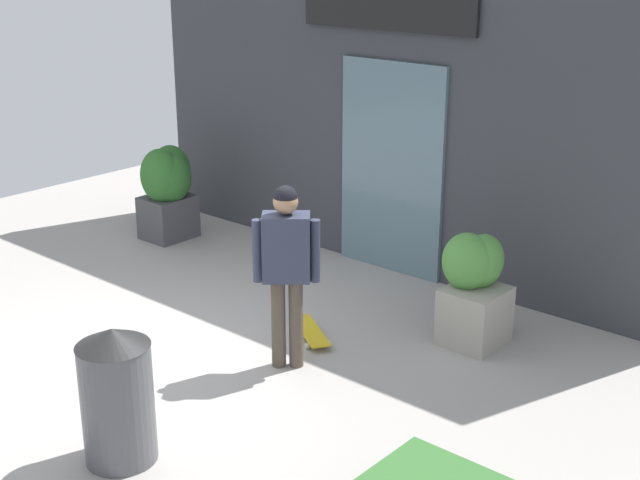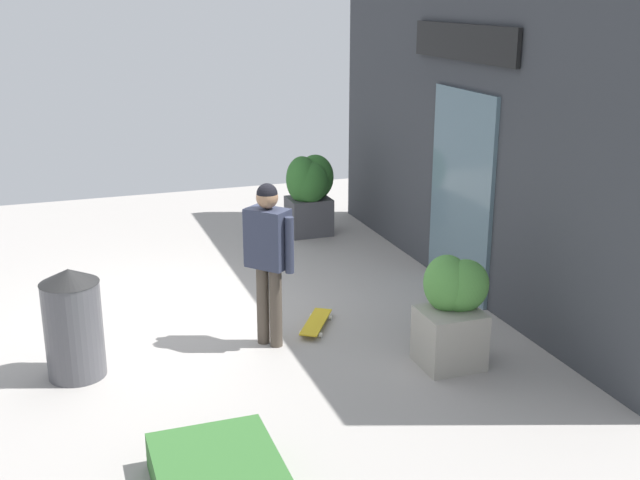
{
  "view_description": "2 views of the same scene",
  "coord_description": "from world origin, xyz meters",
  "px_view_note": "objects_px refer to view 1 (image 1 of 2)",
  "views": [
    {
      "loc": [
        5.92,
        -4.69,
        3.77
      ],
      "look_at": [
        0.84,
        1.19,
        1.04
      ],
      "focal_mm": 49.19,
      "sensor_mm": 36.0,
      "label": 1
    },
    {
      "loc": [
        8.28,
        -1.39,
        3.51
      ],
      "look_at": [
        0.84,
        1.19,
        1.04
      ],
      "focal_mm": 44.39,
      "sensor_mm": 36.0,
      "label": 2
    }
  ],
  "objects_px": {
    "skateboard": "(310,331)",
    "trash_bin": "(117,395)",
    "planter_box_left": "(474,285)",
    "planter_box_right": "(167,186)",
    "skateboarder": "(286,258)"
  },
  "relations": [
    {
      "from": "skateboarder",
      "to": "skateboard",
      "type": "xyz_separation_m",
      "value": [
        -0.24,
        0.59,
        -1.0
      ]
    },
    {
      "from": "skateboard",
      "to": "trash_bin",
      "type": "bearing_deg",
      "value": 129.32
    },
    {
      "from": "planter_box_left",
      "to": "trash_bin",
      "type": "xyz_separation_m",
      "value": [
        -0.91,
        -3.51,
        -0.03
      ]
    },
    {
      "from": "skateboard",
      "to": "planter_box_left",
      "type": "height_order",
      "value": "planter_box_left"
    },
    {
      "from": "skateboard",
      "to": "trash_bin",
      "type": "relative_size",
      "value": 0.69
    },
    {
      "from": "planter_box_left",
      "to": "trash_bin",
      "type": "height_order",
      "value": "planter_box_left"
    },
    {
      "from": "skateboarder",
      "to": "planter_box_left",
      "type": "relative_size",
      "value": 1.58
    },
    {
      "from": "planter_box_right",
      "to": "planter_box_left",
      "type": "bearing_deg",
      "value": -0.77
    },
    {
      "from": "skateboarder",
      "to": "trash_bin",
      "type": "bearing_deg",
      "value": 141.85
    },
    {
      "from": "planter_box_left",
      "to": "planter_box_right",
      "type": "height_order",
      "value": "planter_box_right"
    },
    {
      "from": "planter_box_right",
      "to": "skateboard",
      "type": "bearing_deg",
      "value": -17.2
    },
    {
      "from": "trash_bin",
      "to": "skateboard",
      "type": "bearing_deg",
      "value": 97.23
    },
    {
      "from": "skateboard",
      "to": "skateboarder",
      "type": "bearing_deg",
      "value": 144.36
    },
    {
      "from": "skateboard",
      "to": "planter_box_right",
      "type": "bearing_deg",
      "value": 14.9
    },
    {
      "from": "skateboard",
      "to": "trash_bin",
      "type": "height_order",
      "value": "trash_bin"
    }
  ]
}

